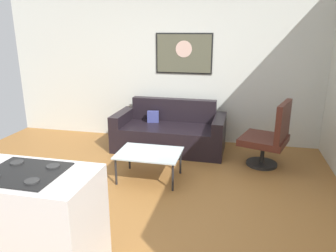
{
  "coord_description": "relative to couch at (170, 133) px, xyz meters",
  "views": [
    {
      "loc": [
        1.19,
        -3.3,
        1.99
      ],
      "look_at": [
        0.23,
        0.9,
        0.7
      ],
      "focal_mm": 34.11,
      "sensor_mm": 36.0,
      "label": 1
    }
  ],
  "objects": [
    {
      "name": "armchair",
      "position": [
        1.63,
        -0.41,
        0.2
      ],
      "size": [
        0.81,
        0.83,
        1.01
      ],
      "color": "black",
      "rests_on": "ground"
    },
    {
      "name": "couch",
      "position": [
        0.0,
        0.0,
        0.0
      ],
      "size": [
        1.88,
        0.9,
        0.83
      ],
      "color": "black",
      "rests_on": "ground"
    },
    {
      "name": "back_wall",
      "position": [
        -0.05,
        0.59,
        1.12
      ],
      "size": [
        6.4,
        0.05,
        2.8
      ],
      "primitive_type": "cube",
      "color": "beige",
      "rests_on": "ground"
    },
    {
      "name": "ground",
      "position": [
        -0.05,
        -1.84,
        -0.3
      ],
      "size": [
        6.4,
        6.4,
        0.04
      ],
      "primitive_type": "cube",
      "color": "#97632F"
    },
    {
      "name": "wall_painting",
      "position": [
        0.13,
        0.54,
        1.32
      ],
      "size": [
        1.01,
        0.03,
        0.71
      ],
      "color": "black"
    },
    {
      "name": "coffee_table",
      "position": [
        -0.02,
        -1.23,
        0.08
      ],
      "size": [
        0.86,
        0.64,
        0.4
      ],
      "color": "silver",
      "rests_on": "ground"
    }
  ]
}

